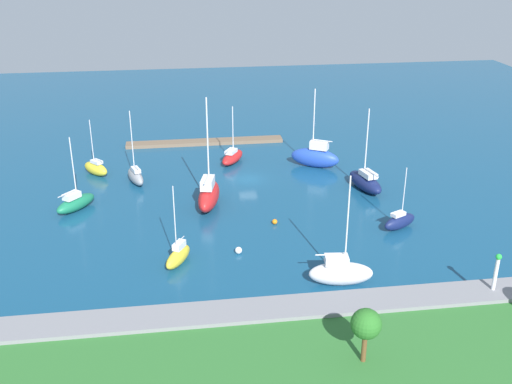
# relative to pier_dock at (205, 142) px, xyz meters

# --- Properties ---
(water) EXTENTS (160.00, 160.00, 0.00)m
(water) POSITION_rel_pier_dock_xyz_m (-5.08, 16.81, -0.29)
(water) COLOR navy
(water) RESTS_ON ground
(pier_dock) EXTENTS (25.85, 2.41, 0.57)m
(pier_dock) POSITION_rel_pier_dock_xyz_m (0.00, 0.00, 0.00)
(pier_dock) COLOR brown
(pier_dock) RESTS_ON ground
(breakwater) EXTENTS (68.05, 3.59, 1.34)m
(breakwater) POSITION_rel_pier_dock_xyz_m (-5.08, 50.54, 0.39)
(breakwater) COLOR gray
(breakwater) RESTS_ON ground
(shoreline_park) EXTENTS (64.51, 13.36, 0.98)m
(shoreline_park) POSITION_rel_pier_dock_xyz_m (-5.08, 57.72, 0.20)
(shoreline_park) COLOR #2D6B2D
(shoreline_park) RESTS_ON ground
(harbor_beacon) EXTENTS (0.56, 0.56, 3.73)m
(harbor_beacon) POSITION_rel_pier_dock_xyz_m (-23.81, 50.54, 3.21)
(harbor_beacon) COLOR silver
(harbor_beacon) RESTS_ON breakwater
(park_tree_mideast) EXTENTS (2.41, 2.41, 4.67)m
(park_tree_mideast) POSITION_rel_pier_dock_xyz_m (-8.89, 58.26, 4.09)
(park_tree_mideast) COLOR brown
(park_tree_mideast) RESTS_ON shoreline_park
(sailboat_navy_mid_basin) EXTENTS (4.92, 3.44, 7.61)m
(sailboat_navy_mid_basin) POSITION_rel_pier_dock_xyz_m (-20.73, 34.69, 0.67)
(sailboat_navy_mid_basin) COLOR #141E4C
(sailboat_navy_mid_basin) RESTS_ON water
(sailboat_red_far_south) EXTENTS (4.12, 8.26, 14.07)m
(sailboat_red_far_south) POSITION_rel_pier_dock_xyz_m (1.00, 25.34, 1.37)
(sailboat_red_far_south) COLOR red
(sailboat_red_far_south) RESTS_ON water
(sailboat_yellow_inner_mooring) EXTENTS (3.43, 4.68, 8.95)m
(sailboat_yellow_inner_mooring) POSITION_rel_pier_dock_xyz_m (5.16, 39.41, 0.70)
(sailboat_yellow_inner_mooring) COLOR yellow
(sailboat_yellow_inner_mooring) RESTS_ON water
(sailboat_white_along_channel) EXTENTS (6.54, 2.93, 11.48)m
(sailboat_white_along_channel) POSITION_rel_pier_dock_xyz_m (-10.58, 45.56, 1.02)
(sailboat_white_along_channel) COLOR white
(sailboat_white_along_channel) RESTS_ON water
(sailboat_green_lone_north) EXTENTS (5.29, 5.85, 9.47)m
(sailboat_green_lone_north) POSITION_rel_pier_dock_xyz_m (17.64, 24.03, 0.73)
(sailboat_green_lone_north) COLOR #19724C
(sailboat_green_lone_north) RESTS_ON water
(sailboat_gray_far_north) EXTENTS (3.23, 5.62, 10.29)m
(sailboat_gray_far_north) POSITION_rel_pier_dock_xyz_m (10.59, 15.99, 0.76)
(sailboat_gray_far_north) COLOR gray
(sailboat_gray_far_north) RESTS_ON water
(sailboat_blue_off_beacon) EXTENTS (7.47, 5.62, 11.80)m
(sailboat_blue_off_beacon) POSITION_rel_pier_dock_xyz_m (-15.62, 13.20, 1.35)
(sailboat_blue_off_beacon) COLOR #2347B2
(sailboat_blue_off_beacon) RESTS_ON water
(sailboat_navy_center_basin) EXTENTS (4.00, 7.78, 11.18)m
(sailboat_navy_center_basin) POSITION_rel_pier_dock_xyz_m (-20.37, 22.66, 0.90)
(sailboat_navy_center_basin) COLOR #141E4C
(sailboat_navy_center_basin) RESTS_ON water
(sailboat_red_west_end) EXTENTS (4.75, 6.12, 8.72)m
(sailboat_red_west_end) POSITION_rel_pier_dock_xyz_m (-3.59, 9.78, 0.67)
(sailboat_red_west_end) COLOR red
(sailboat_red_west_end) RESTS_ON water
(sailboat_yellow_outer_mooring) EXTENTS (4.49, 4.72, 8.16)m
(sailboat_yellow_outer_mooring) POSITION_rel_pier_dock_xyz_m (16.41, 11.98, 0.72)
(sailboat_yellow_outer_mooring) COLOR yellow
(sailboat_yellow_outer_mooring) RESTS_ON water
(mooring_buoy_orange) EXTENTS (0.63, 0.63, 0.63)m
(mooring_buoy_orange) POSITION_rel_pier_dock_xyz_m (-6.43, 31.48, 0.03)
(mooring_buoy_orange) COLOR orange
(mooring_buoy_orange) RESTS_ON water
(mooring_buoy_white) EXTENTS (0.77, 0.77, 0.77)m
(mooring_buoy_white) POSITION_rel_pier_dock_xyz_m (-1.34, 38.04, 0.10)
(mooring_buoy_white) COLOR white
(mooring_buoy_white) RESTS_ON water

